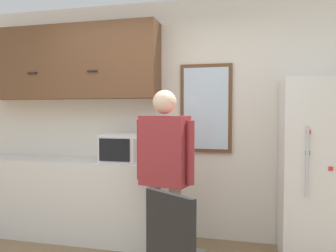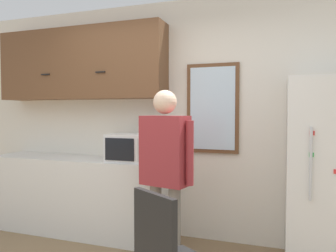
{
  "view_description": "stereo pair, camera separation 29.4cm",
  "coord_description": "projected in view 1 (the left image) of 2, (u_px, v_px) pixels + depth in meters",
  "views": [
    {
      "loc": [
        0.92,
        -1.88,
        1.44
      ],
      "look_at": [
        0.22,
        0.98,
        1.31
      ],
      "focal_mm": 35.0,
      "sensor_mm": 36.0,
      "label": 1
    },
    {
      "loc": [
        1.2,
        -1.8,
        1.44
      ],
      "look_at": [
        0.22,
        0.98,
        1.31
      ],
      "focal_mm": 35.0,
      "sensor_mm": 36.0,
      "label": 2
    }
  ],
  "objects": [
    {
      "name": "refrigerator",
      "position": [
        326.0,
        172.0,
        3.09
      ],
      "size": [
        0.82,
        0.67,
        1.75
      ],
      "color": "white",
      "rests_on": "ground_plane"
    },
    {
      "name": "microwave",
      "position": [
        125.0,
        148.0,
        3.55
      ],
      "size": [
        0.48,
        0.38,
        0.3
      ],
      "color": "white",
      "rests_on": "counter"
    },
    {
      "name": "counter",
      "position": [
        66.0,
        197.0,
        3.8
      ],
      "size": [
        2.15,
        0.56,
        0.89
      ],
      "color": "silver",
      "rests_on": "ground_plane"
    },
    {
      "name": "upper_cabinets",
      "position": [
        70.0,
        63.0,
        3.85
      ],
      "size": [
        2.15,
        0.35,
        0.84
      ],
      "color": "brown"
    },
    {
      "name": "window",
      "position": [
        206.0,
        108.0,
        3.65
      ],
      "size": [
        0.58,
        0.05,
        0.98
      ],
      "color": "brown"
    },
    {
      "name": "back_wall",
      "position": [
        166.0,
        119.0,
        3.8
      ],
      "size": [
        6.0,
        0.06,
        2.7
      ],
      "color": "silver",
      "rests_on": "ground_plane"
    },
    {
      "name": "person",
      "position": [
        165.0,
        160.0,
        2.99
      ],
      "size": [
        0.57,
        0.31,
        1.64
      ],
      "rotation": [
        0.0,
        0.0,
        -0.22
      ],
      "color": "gray",
      "rests_on": "ground_plane"
    }
  ]
}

